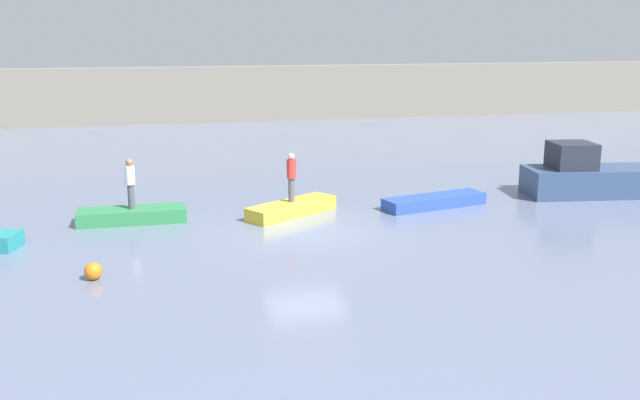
{
  "coord_description": "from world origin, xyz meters",
  "views": [
    {
      "loc": [
        -4.71,
        -21.9,
        6.36
      ],
      "look_at": [
        0.99,
        2.2,
        0.53
      ],
      "focal_mm": 40.93,
      "sensor_mm": 36.0,
      "label": 1
    }
  ],
  "objects_px": {
    "rowboat_green": "(132,215)",
    "person_white_shirt": "(130,181)",
    "motorboat": "(588,177)",
    "person_red_shirt": "(291,175)",
    "mooring_buoy": "(93,271)",
    "rowboat_blue": "(434,201)",
    "rowboat_yellow": "(292,208)"
  },
  "relations": [
    {
      "from": "person_red_shirt",
      "to": "motorboat",
      "type": "bearing_deg",
      "value": 2.01
    },
    {
      "from": "mooring_buoy",
      "to": "rowboat_blue",
      "type": "bearing_deg",
      "value": 24.91
    },
    {
      "from": "motorboat",
      "to": "person_red_shirt",
      "type": "bearing_deg",
      "value": -177.99
    },
    {
      "from": "motorboat",
      "to": "mooring_buoy",
      "type": "xyz_separation_m",
      "value": [
        -18.16,
        -5.84,
        -0.51
      ]
    },
    {
      "from": "person_red_shirt",
      "to": "mooring_buoy",
      "type": "bearing_deg",
      "value": -139.32
    },
    {
      "from": "motorboat",
      "to": "person_red_shirt",
      "type": "distance_m",
      "value": 11.87
    },
    {
      "from": "rowboat_green",
      "to": "rowboat_yellow",
      "type": "height_order",
      "value": "rowboat_yellow"
    },
    {
      "from": "person_white_shirt",
      "to": "person_red_shirt",
      "type": "bearing_deg",
      "value": -3.17
    },
    {
      "from": "motorboat",
      "to": "rowboat_blue",
      "type": "relative_size",
      "value": 1.34
    },
    {
      "from": "rowboat_yellow",
      "to": "rowboat_blue",
      "type": "distance_m",
      "value": 5.31
    },
    {
      "from": "person_white_shirt",
      "to": "rowboat_yellow",
      "type": "bearing_deg",
      "value": -3.17
    },
    {
      "from": "person_white_shirt",
      "to": "mooring_buoy",
      "type": "distance_m",
      "value": 5.92
    },
    {
      "from": "motorboat",
      "to": "rowboat_green",
      "type": "distance_m",
      "value": 17.26
    },
    {
      "from": "person_white_shirt",
      "to": "mooring_buoy",
      "type": "xyz_separation_m",
      "value": [
        -0.91,
        -5.73,
        -1.19
      ]
    },
    {
      "from": "person_red_shirt",
      "to": "person_white_shirt",
      "type": "bearing_deg",
      "value": 176.83
    },
    {
      "from": "rowboat_green",
      "to": "person_red_shirt",
      "type": "bearing_deg",
      "value": -2.75
    },
    {
      "from": "rowboat_green",
      "to": "person_white_shirt",
      "type": "relative_size",
      "value": 2.1
    },
    {
      "from": "rowboat_green",
      "to": "person_white_shirt",
      "type": "distance_m",
      "value": 1.18
    },
    {
      "from": "rowboat_yellow",
      "to": "person_red_shirt",
      "type": "xyz_separation_m",
      "value": [
        0.0,
        0.0,
        1.19
      ]
    },
    {
      "from": "rowboat_yellow",
      "to": "person_red_shirt",
      "type": "distance_m",
      "value": 1.19
    },
    {
      "from": "motorboat",
      "to": "rowboat_yellow",
      "type": "distance_m",
      "value": 11.86
    },
    {
      "from": "motorboat",
      "to": "mooring_buoy",
      "type": "distance_m",
      "value": 19.08
    },
    {
      "from": "rowboat_yellow",
      "to": "mooring_buoy",
      "type": "height_order",
      "value": "rowboat_yellow"
    },
    {
      "from": "motorboat",
      "to": "rowboat_yellow",
      "type": "bearing_deg",
      "value": -177.99
    },
    {
      "from": "rowboat_yellow",
      "to": "person_red_shirt",
      "type": "height_order",
      "value": "person_red_shirt"
    },
    {
      "from": "rowboat_yellow",
      "to": "rowboat_blue",
      "type": "height_order",
      "value": "rowboat_yellow"
    },
    {
      "from": "motorboat",
      "to": "person_red_shirt",
      "type": "xyz_separation_m",
      "value": [
        -11.84,
        -0.42,
        0.69
      ]
    },
    {
      "from": "person_white_shirt",
      "to": "mooring_buoy",
      "type": "relative_size",
      "value": 3.68
    },
    {
      "from": "rowboat_green",
      "to": "mooring_buoy",
      "type": "xyz_separation_m",
      "value": [
        -0.91,
        -5.73,
        -0.0
      ]
    },
    {
      "from": "motorboat",
      "to": "mooring_buoy",
      "type": "bearing_deg",
      "value": -162.16
    },
    {
      "from": "mooring_buoy",
      "to": "person_red_shirt",
      "type": "bearing_deg",
      "value": 40.68
    },
    {
      "from": "person_white_shirt",
      "to": "motorboat",
      "type": "bearing_deg",
      "value": 0.39
    }
  ]
}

